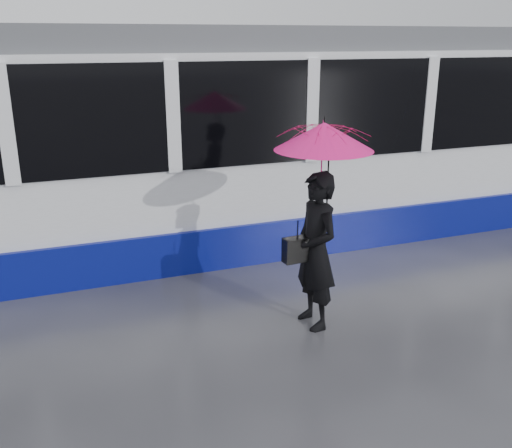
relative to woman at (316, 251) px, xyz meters
name	(u,v)px	position (x,y,z in m)	size (l,w,h in m)	color
ground	(184,316)	(-1.37, 0.71, -0.91)	(90.00, 90.00, 0.00)	#2B2B30
rails	(146,248)	(-1.37, 3.21, -0.90)	(34.00, 1.51, 0.02)	#3F3D38
woman	(316,251)	(0.00, 0.00, 0.00)	(0.66, 0.43, 1.82)	black
umbrella	(323,156)	(0.05, 0.00, 1.08)	(1.14, 1.14, 1.23)	#FF158E
handbag	(297,249)	(-0.22, 0.02, 0.04)	(0.33, 0.16, 0.46)	black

